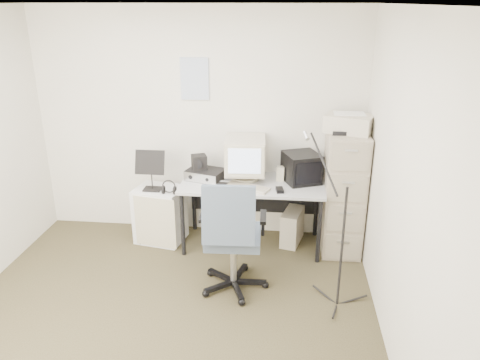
# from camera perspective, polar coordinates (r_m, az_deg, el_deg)

# --- Properties ---
(floor) EXTENTS (3.60, 3.60, 0.01)m
(floor) POSITION_cam_1_polar(r_m,az_deg,el_deg) (4.13, -9.42, -17.03)
(floor) COLOR #342B16
(floor) RESTS_ON ground
(ceiling) EXTENTS (3.60, 3.60, 0.01)m
(ceiling) POSITION_cam_1_polar(r_m,az_deg,el_deg) (3.27, -12.18, 20.19)
(ceiling) COLOR white
(ceiling) RESTS_ON ground
(wall_back) EXTENTS (3.60, 0.02, 2.50)m
(wall_back) POSITION_cam_1_polar(r_m,az_deg,el_deg) (5.17, -5.11, 6.71)
(wall_back) COLOR silver
(wall_back) RESTS_ON ground
(wall_front) EXTENTS (3.60, 0.02, 2.50)m
(wall_front) POSITION_cam_1_polar(r_m,az_deg,el_deg) (2.08, -25.22, -19.17)
(wall_front) COLOR silver
(wall_front) RESTS_ON ground
(wall_right) EXTENTS (0.02, 3.60, 2.50)m
(wall_right) POSITION_cam_1_polar(r_m,az_deg,el_deg) (3.47, 19.27, -1.77)
(wall_right) COLOR silver
(wall_right) RESTS_ON ground
(wall_calendar) EXTENTS (0.30, 0.02, 0.44)m
(wall_calendar) POSITION_cam_1_polar(r_m,az_deg,el_deg) (5.06, -5.55, 12.17)
(wall_calendar) COLOR white
(wall_calendar) RESTS_ON wall_back
(filing_cabinet) EXTENTS (0.40, 0.60, 1.30)m
(filing_cabinet) POSITION_cam_1_polar(r_m,az_deg,el_deg) (5.00, 12.48, -1.48)
(filing_cabinet) COLOR #AEA091
(filing_cabinet) RESTS_ON floor
(printer) EXTENTS (0.53, 0.45, 0.17)m
(printer) POSITION_cam_1_polar(r_m,az_deg,el_deg) (4.78, 13.17, 6.72)
(printer) COLOR beige
(printer) RESTS_ON filing_cabinet
(desk) EXTENTS (1.50, 0.70, 0.73)m
(desk) POSITION_cam_1_polar(r_m,az_deg,el_deg) (5.06, 1.50, -4.19)
(desk) COLOR #9D9D9D
(desk) RESTS_ON floor
(crt_monitor) EXTENTS (0.44, 0.46, 0.46)m
(crt_monitor) POSITION_cam_1_polar(r_m,az_deg,el_deg) (4.94, 0.64, 2.59)
(crt_monitor) COLOR beige
(crt_monitor) RESTS_ON desk
(crt_tv) EXTENTS (0.45, 0.46, 0.31)m
(crt_tv) POSITION_cam_1_polar(r_m,az_deg,el_deg) (4.95, 7.50, 1.52)
(crt_tv) COLOR black
(crt_tv) RESTS_ON desk
(desk_speaker) EXTENTS (0.09, 0.09, 0.15)m
(desk_speaker) POSITION_cam_1_polar(r_m,az_deg,el_deg) (4.98, 4.98, 0.78)
(desk_speaker) COLOR #BEB596
(desk_speaker) RESTS_ON desk
(keyboard) EXTENTS (0.48, 0.32, 0.03)m
(keyboard) POSITION_cam_1_polar(r_m,az_deg,el_deg) (4.76, 0.88, -0.93)
(keyboard) COLOR beige
(keyboard) RESTS_ON desk
(mouse) EXTENTS (0.09, 0.13, 0.04)m
(mouse) POSITION_cam_1_polar(r_m,az_deg,el_deg) (4.70, 4.86, -1.21)
(mouse) COLOR black
(mouse) RESTS_ON desk
(radio_receiver) EXTENTS (0.44, 0.37, 0.11)m
(radio_receiver) POSITION_cam_1_polar(r_m,az_deg,el_deg) (5.02, -4.21, 0.70)
(radio_receiver) COLOR black
(radio_receiver) RESTS_ON desk
(radio_speaker) EXTENTS (0.19, 0.19, 0.15)m
(radio_speaker) POSITION_cam_1_polar(r_m,az_deg,el_deg) (5.00, -5.00, 2.21)
(radio_speaker) COLOR black
(radio_speaker) RESTS_ON radio_receiver
(papers) EXTENTS (0.24, 0.31, 0.02)m
(papers) POSITION_cam_1_polar(r_m,az_deg,el_deg) (4.81, -2.33, -0.74)
(papers) COLOR white
(papers) RESTS_ON desk
(pc_tower) EXTENTS (0.27, 0.43, 0.38)m
(pc_tower) POSITION_cam_1_polar(r_m,az_deg,el_deg) (5.22, 6.38, -5.66)
(pc_tower) COLOR beige
(pc_tower) RESTS_ON floor
(office_chair) EXTENTS (0.67, 0.67, 1.11)m
(office_chair) POSITION_cam_1_polar(r_m,az_deg,el_deg) (4.24, -0.82, -6.65)
(office_chair) COLOR slate
(office_chair) RESTS_ON floor
(side_cart) EXTENTS (0.56, 0.48, 0.62)m
(side_cart) POSITION_cam_1_polar(r_m,az_deg,el_deg) (5.27, -9.71, -4.15)
(side_cart) COLOR silver
(side_cart) RESTS_ON floor
(music_stand) EXTENTS (0.35, 0.28, 0.46)m
(music_stand) POSITION_cam_1_polar(r_m,az_deg,el_deg) (5.04, -10.78, 1.23)
(music_stand) COLOR black
(music_stand) RESTS_ON side_cart
(headphones) EXTENTS (0.17, 0.17, 0.03)m
(headphones) POSITION_cam_1_polar(r_m,az_deg,el_deg) (4.97, -8.65, -1.11)
(headphones) COLOR black
(headphones) RESTS_ON side_cart
(mic_stand) EXTENTS (0.03, 0.03, 1.47)m
(mic_stand) POSITION_cam_1_polar(r_m,az_deg,el_deg) (4.02, 12.51, -5.98)
(mic_stand) COLOR black
(mic_stand) RESTS_ON floor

